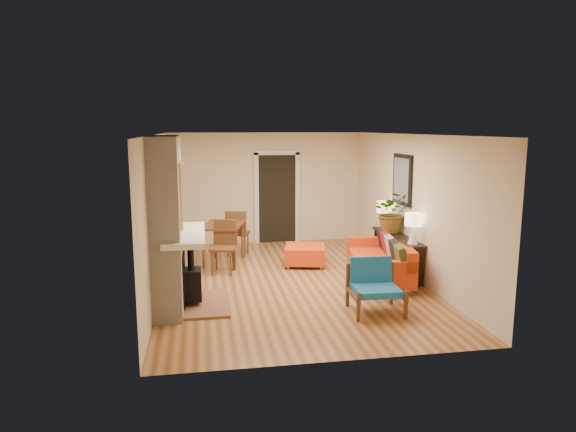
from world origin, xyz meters
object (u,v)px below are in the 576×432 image
(sofa, at_px, (383,260))
(console_table, at_px, (397,243))
(houseplant, at_px, (392,212))
(lamp_near, at_px, (413,225))
(blue_chair, at_px, (374,283))
(ottoman, at_px, (305,254))
(dining_table, at_px, (227,232))
(lamp_far, at_px, (384,211))

(sofa, relative_size, console_table, 1.15)
(sofa, distance_m, houseplant, 1.04)
(sofa, xyz_separation_m, lamp_near, (0.38, -0.38, 0.71))
(console_table, relative_size, houseplant, 2.31)
(blue_chair, height_order, lamp_near, lamp_near)
(sofa, relative_size, ottoman, 2.28)
(dining_table, relative_size, houseplant, 2.35)
(ottoman, relative_size, dining_table, 0.49)
(sofa, xyz_separation_m, lamp_far, (0.38, 1.06, 0.71))
(ottoman, distance_m, dining_table, 1.62)
(blue_chair, bearing_deg, sofa, 65.10)
(blue_chair, distance_m, lamp_far, 2.87)
(console_table, distance_m, houseplant, 0.61)
(houseplant, bearing_deg, sofa, -122.50)
(lamp_near, height_order, lamp_far, same)
(blue_chair, bearing_deg, houseplant, 62.87)
(dining_table, bearing_deg, lamp_near, -32.11)
(sofa, distance_m, console_table, 0.55)
(lamp_near, bearing_deg, ottoman, 135.65)
(blue_chair, xyz_separation_m, lamp_near, (1.08, 1.13, 0.64))
(lamp_far, bearing_deg, houseplant, -91.19)
(sofa, height_order, lamp_near, lamp_near)
(console_table, xyz_separation_m, lamp_near, (0.00, -0.70, 0.49))
(lamp_far, distance_m, houseplant, 0.48)
(blue_chair, height_order, dining_table, dining_table)
(ottoman, bearing_deg, lamp_near, -44.35)
(lamp_far, height_order, houseplant, houseplant)
(dining_table, xyz_separation_m, lamp_far, (3.11, -0.50, 0.42))
(console_table, xyz_separation_m, lamp_far, (0.00, 0.75, 0.49))
(lamp_far, relative_size, houseplant, 0.68)
(lamp_near, xyz_separation_m, lamp_far, (0.00, 1.44, 0.00))
(console_table, height_order, lamp_far, lamp_far)
(sofa, bearing_deg, ottoman, 135.82)
(ottoman, relative_size, houseplant, 1.16)
(ottoman, xyz_separation_m, houseplant, (1.58, -0.59, 0.90))
(lamp_near, distance_m, houseplant, 0.97)
(dining_table, relative_size, lamp_near, 3.48)
(sofa, relative_size, lamp_far, 3.93)
(ottoman, height_order, console_table, console_table)
(dining_table, distance_m, console_table, 3.35)
(sofa, distance_m, ottoman, 1.69)
(sofa, height_order, ottoman, sofa)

